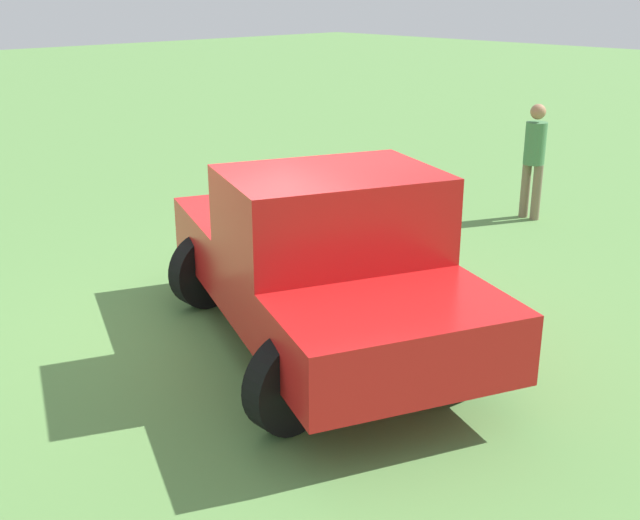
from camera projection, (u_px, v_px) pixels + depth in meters
ground_plane at (273, 329)px, 8.25m from camera, size 80.00×80.00×0.00m
pickup_truck at (324, 258)px, 7.49m from camera, size 3.41×4.82×1.84m
person_bystander at (534, 155)px, 11.85m from camera, size 0.32×0.34×1.77m
traffic_cone at (344, 184)px, 13.10m from camera, size 0.32×0.32×0.55m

